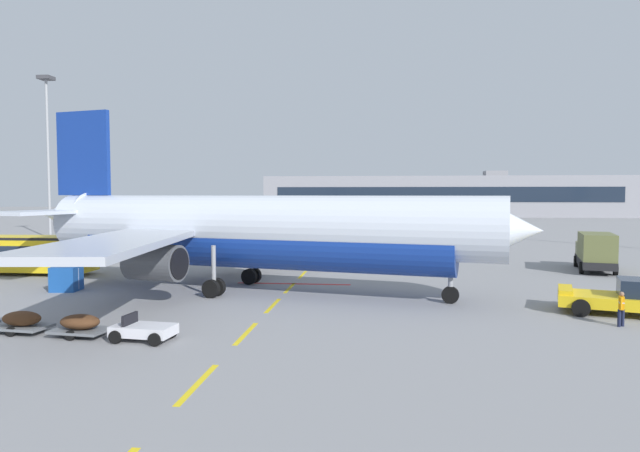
{
  "coord_description": "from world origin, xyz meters",
  "views": [
    {
      "loc": [
        23.97,
        -15.69,
        6.3
      ],
      "look_at": [
        19.88,
        21.78,
        4.09
      ],
      "focal_mm": 30.79,
      "sensor_mm": 36.0,
      "label": 1
    }
  ],
  "objects_px": {
    "airliner_foreground": "(253,230)",
    "pushback_tug": "(626,298)",
    "catering_truck": "(595,251)",
    "baggage_train": "(51,323)",
    "apron_shuttle_bus": "(18,252)",
    "ground_crew_worker": "(621,307)",
    "apron_light_mast_near": "(48,137)",
    "uld_cargo_container": "(66,279)"
  },
  "relations": [
    {
      "from": "pushback_tug",
      "to": "uld_cargo_container",
      "type": "bearing_deg",
      "value": 173.95
    },
    {
      "from": "apron_shuttle_bus",
      "to": "ground_crew_worker",
      "type": "distance_m",
      "value": 41.62
    },
    {
      "from": "ground_crew_worker",
      "to": "uld_cargo_container",
      "type": "distance_m",
      "value": 32.28
    },
    {
      "from": "baggage_train",
      "to": "pushback_tug",
      "type": "bearing_deg",
      "value": 14.54
    },
    {
      "from": "catering_truck",
      "to": "baggage_train",
      "type": "xyz_separation_m",
      "value": [
        -32.09,
        -23.86,
        -1.11
      ]
    },
    {
      "from": "catering_truck",
      "to": "apron_light_mast_near",
      "type": "xyz_separation_m",
      "value": [
        -63.68,
        25.85,
        12.59
      ]
    },
    {
      "from": "catering_truck",
      "to": "uld_cargo_container",
      "type": "relative_size",
      "value": 4.22
    },
    {
      "from": "apron_light_mast_near",
      "to": "catering_truck",
      "type": "bearing_deg",
      "value": -22.09
    },
    {
      "from": "ground_crew_worker",
      "to": "apron_light_mast_near",
      "type": "xyz_separation_m",
      "value": [
        -57.61,
        45.34,
        13.29
      ]
    },
    {
      "from": "uld_cargo_container",
      "to": "apron_light_mast_near",
      "type": "height_order",
      "value": "apron_light_mast_near"
    },
    {
      "from": "apron_shuttle_bus",
      "to": "ground_crew_worker",
      "type": "relative_size",
      "value": 7.22
    },
    {
      "from": "baggage_train",
      "to": "catering_truck",
      "type": "bearing_deg",
      "value": 36.64
    },
    {
      "from": "pushback_tug",
      "to": "baggage_train",
      "type": "xyz_separation_m",
      "value": [
        -27.37,
        -7.1,
        -0.37
      ]
    },
    {
      "from": "uld_cargo_container",
      "to": "apron_light_mast_near",
      "type": "bearing_deg",
      "value": 123.55
    },
    {
      "from": "airliner_foreground",
      "to": "pushback_tug",
      "type": "height_order",
      "value": "airliner_foreground"
    },
    {
      "from": "pushback_tug",
      "to": "apron_shuttle_bus",
      "type": "distance_m",
      "value": 42.17
    },
    {
      "from": "airliner_foreground",
      "to": "apron_shuttle_bus",
      "type": "relative_size",
      "value": 2.87
    },
    {
      "from": "apron_shuttle_bus",
      "to": "ground_crew_worker",
      "type": "bearing_deg",
      "value": -17.85
    },
    {
      "from": "catering_truck",
      "to": "apron_light_mast_near",
      "type": "relative_size",
      "value": 0.33
    },
    {
      "from": "uld_cargo_container",
      "to": "apron_light_mast_near",
      "type": "relative_size",
      "value": 0.08
    },
    {
      "from": "apron_shuttle_bus",
      "to": "apron_light_mast_near",
      "type": "distance_m",
      "value": 39.26
    },
    {
      "from": "airliner_foreground",
      "to": "apron_light_mast_near",
      "type": "height_order",
      "value": "apron_light_mast_near"
    },
    {
      "from": "apron_shuttle_bus",
      "to": "catering_truck",
      "type": "bearing_deg",
      "value": 8.39
    },
    {
      "from": "pushback_tug",
      "to": "ground_crew_worker",
      "type": "relative_size",
      "value": 3.93
    },
    {
      "from": "ground_crew_worker",
      "to": "apron_shuttle_bus",
      "type": "bearing_deg",
      "value": 162.15
    },
    {
      "from": "catering_truck",
      "to": "uld_cargo_container",
      "type": "bearing_deg",
      "value": -160.64
    },
    {
      "from": "pushback_tug",
      "to": "apron_shuttle_bus",
      "type": "height_order",
      "value": "apron_shuttle_bus"
    },
    {
      "from": "apron_shuttle_bus",
      "to": "uld_cargo_container",
      "type": "height_order",
      "value": "apron_shuttle_bus"
    },
    {
      "from": "airliner_foreground",
      "to": "baggage_train",
      "type": "relative_size",
      "value": 2.96
    },
    {
      "from": "pushback_tug",
      "to": "uld_cargo_container",
      "type": "xyz_separation_m",
      "value": [
        -33.02,
        3.5,
        -0.1
      ]
    },
    {
      "from": "pushback_tug",
      "to": "catering_truck",
      "type": "bearing_deg",
      "value": 74.28
    },
    {
      "from": "ground_crew_worker",
      "to": "catering_truck",
      "type": "bearing_deg",
      "value": 72.71
    },
    {
      "from": "baggage_train",
      "to": "ground_crew_worker",
      "type": "xyz_separation_m",
      "value": [
        26.02,
        4.37,
        0.41
      ]
    },
    {
      "from": "apron_shuttle_bus",
      "to": "baggage_train",
      "type": "xyz_separation_m",
      "value": [
        13.59,
        -17.13,
        -1.22
      ]
    },
    {
      "from": "pushback_tug",
      "to": "uld_cargo_container",
      "type": "relative_size",
      "value": 3.75
    },
    {
      "from": "catering_truck",
      "to": "apron_light_mast_near",
      "type": "height_order",
      "value": "apron_light_mast_near"
    },
    {
      "from": "baggage_train",
      "to": "apron_light_mast_near",
      "type": "relative_size",
      "value": 0.52
    },
    {
      "from": "airliner_foreground",
      "to": "pushback_tug",
      "type": "relative_size",
      "value": 5.27
    },
    {
      "from": "airliner_foreground",
      "to": "pushback_tug",
      "type": "distance_m",
      "value": 21.64
    },
    {
      "from": "airliner_foreground",
      "to": "baggage_train",
      "type": "bearing_deg",
      "value": -118.74
    },
    {
      "from": "apron_shuttle_bus",
      "to": "pushback_tug",
      "type": "bearing_deg",
      "value": -13.76
    },
    {
      "from": "airliner_foreground",
      "to": "apron_shuttle_bus",
      "type": "xyz_separation_m",
      "value": [
        -20.06,
        5.32,
        -2.2
      ]
    }
  ]
}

